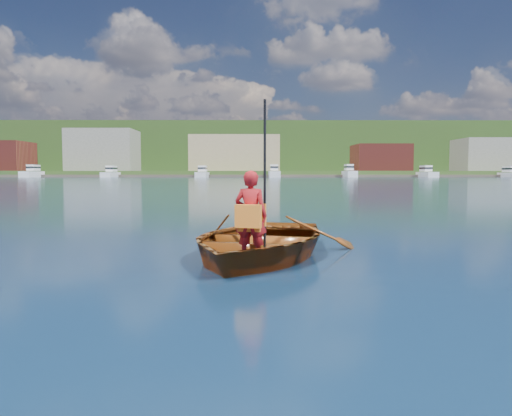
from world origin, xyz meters
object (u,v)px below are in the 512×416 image
object	(u,v)px
child_paddler	(251,215)
marina_yachts	(272,173)
rowboat	(258,241)
dock	(263,176)

from	to	relation	value
child_paddler	marina_yachts	size ratio (longest dim) A/B	0.01
rowboat	child_paddler	distance (m)	1.02
rowboat	dock	distance (m)	147.41
rowboat	marina_yachts	distance (m)	142.82
child_paddler	dock	size ratio (longest dim) A/B	0.01
child_paddler	marina_yachts	xyz separation A→B (m)	(5.93, 143.61, 0.62)
rowboat	child_paddler	bearing A→B (deg)	-96.53
child_paddler	dock	bearing A→B (deg)	88.75
dock	marina_yachts	distance (m)	5.48
child_paddler	marina_yachts	world-z (taller)	marina_yachts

